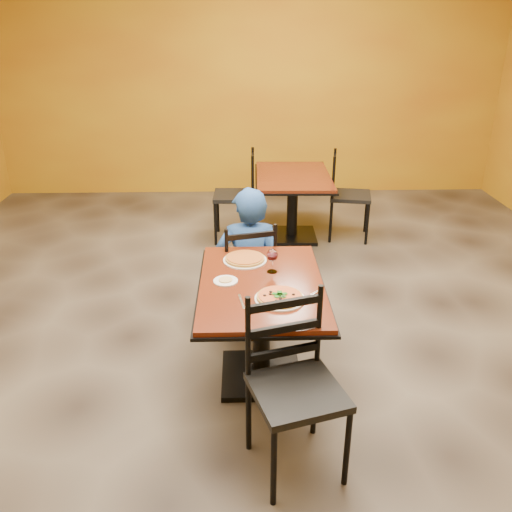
{
  "coord_description": "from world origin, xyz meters",
  "views": [
    {
      "loc": [
        -0.13,
        -3.57,
        2.3
      ],
      "look_at": [
        -0.03,
        -0.3,
        0.85
      ],
      "focal_mm": 36.98,
      "sensor_mm": 36.0,
      "label": 1
    }
  ],
  "objects_px": {
    "chair_main_far": "(245,273)",
    "side_plate": "(226,281)",
    "table_main": "(261,308)",
    "plate_far": "(245,260)",
    "plate_main": "(280,299)",
    "chair_second_right": "(350,196)",
    "diner": "(249,250)",
    "chair_main_near": "(297,393)",
    "pizza_main": "(280,297)",
    "table_second": "(293,191)",
    "wine_glass": "(272,260)",
    "pizza_far": "(245,258)",
    "chair_second_left": "(234,196)"
  },
  "relations": [
    {
      "from": "chair_second_left",
      "to": "wine_glass",
      "type": "bearing_deg",
      "value": 8.09
    },
    {
      "from": "chair_main_far",
      "to": "side_plate",
      "type": "xyz_separation_m",
      "value": [
        -0.13,
        -0.73,
        0.29
      ]
    },
    {
      "from": "table_main",
      "to": "table_second",
      "type": "xyz_separation_m",
      "value": [
        0.46,
        2.64,
        0.0
      ]
    },
    {
      "from": "chair_main_far",
      "to": "side_plate",
      "type": "bearing_deg",
      "value": 65.1
    },
    {
      "from": "chair_second_right",
      "to": "plate_far",
      "type": "height_order",
      "value": "chair_second_right"
    },
    {
      "from": "pizza_main",
      "to": "chair_second_right",
      "type": "bearing_deg",
      "value": 70.6
    },
    {
      "from": "chair_second_left",
      "to": "pizza_main",
      "type": "height_order",
      "value": "chair_second_left"
    },
    {
      "from": "table_main",
      "to": "wine_glass",
      "type": "relative_size",
      "value": 6.83
    },
    {
      "from": "side_plate",
      "to": "plate_main",
      "type": "bearing_deg",
      "value": -37.2
    },
    {
      "from": "chair_main_far",
      "to": "table_second",
      "type": "bearing_deg",
      "value": -121.09
    },
    {
      "from": "chair_main_near",
      "to": "chair_main_far",
      "type": "bearing_deg",
      "value": 82.63
    },
    {
      "from": "chair_second_right",
      "to": "plate_far",
      "type": "xyz_separation_m",
      "value": [
        -1.22,
        -2.3,
        0.26
      ]
    },
    {
      "from": "chair_main_near",
      "to": "side_plate",
      "type": "relative_size",
      "value": 6.32
    },
    {
      "from": "chair_main_near",
      "to": "chair_second_right",
      "type": "distance_m",
      "value": 3.59
    },
    {
      "from": "plate_far",
      "to": "pizza_far",
      "type": "bearing_deg",
      "value": 90.0
    },
    {
      "from": "pizza_main",
      "to": "side_plate",
      "type": "bearing_deg",
      "value": 142.8
    },
    {
      "from": "chair_main_near",
      "to": "side_plate",
      "type": "bearing_deg",
      "value": 98.3
    },
    {
      "from": "chair_second_right",
      "to": "side_plate",
      "type": "height_order",
      "value": "chair_second_right"
    },
    {
      "from": "table_main",
      "to": "chair_main_near",
      "type": "xyz_separation_m",
      "value": [
        0.16,
        -0.82,
        -0.05
      ]
    },
    {
      "from": "chair_main_near",
      "to": "chair_second_right",
      "type": "relative_size",
      "value": 1.02
    },
    {
      "from": "table_main",
      "to": "pizza_far",
      "type": "xyz_separation_m",
      "value": [
        -0.1,
        0.34,
        0.21
      ]
    },
    {
      "from": "table_second",
      "to": "wine_glass",
      "type": "relative_size",
      "value": 7.04
    },
    {
      "from": "table_second",
      "to": "pizza_main",
      "type": "bearing_deg",
      "value": -97.02
    },
    {
      "from": "wine_glass",
      "to": "table_main",
      "type": "bearing_deg",
      "value": -116.3
    },
    {
      "from": "table_main",
      "to": "plate_far",
      "type": "relative_size",
      "value": 3.97
    },
    {
      "from": "chair_main_far",
      "to": "plate_far",
      "type": "xyz_separation_m",
      "value": [
        -0.0,
        -0.4,
        0.29
      ]
    },
    {
      "from": "plate_far",
      "to": "chair_second_right",
      "type": "bearing_deg",
      "value": 62.03
    },
    {
      "from": "table_main",
      "to": "pizza_main",
      "type": "distance_m",
      "value": 0.34
    },
    {
      "from": "diner",
      "to": "pizza_far",
      "type": "height_order",
      "value": "diner"
    },
    {
      "from": "chair_second_right",
      "to": "chair_main_far",
      "type": "bearing_deg",
      "value": 157.96
    },
    {
      "from": "table_second",
      "to": "diner",
      "type": "height_order",
      "value": "diner"
    },
    {
      "from": "table_main",
      "to": "plate_far",
      "type": "distance_m",
      "value": 0.41
    },
    {
      "from": "table_main",
      "to": "plate_far",
      "type": "xyz_separation_m",
      "value": [
        -0.1,
        0.34,
        0.2
      ]
    },
    {
      "from": "chair_second_left",
      "to": "side_plate",
      "type": "relative_size",
      "value": 6.35
    },
    {
      "from": "pizza_main",
      "to": "plate_far",
      "type": "xyz_separation_m",
      "value": [
        -0.21,
        0.58,
        -0.02
      ]
    },
    {
      "from": "diner",
      "to": "plate_main",
      "type": "height_order",
      "value": "diner"
    },
    {
      "from": "chair_second_right",
      "to": "pizza_main",
      "type": "height_order",
      "value": "chair_second_right"
    },
    {
      "from": "chair_second_left",
      "to": "plate_main",
      "type": "distance_m",
      "value": 2.91
    },
    {
      "from": "chair_main_near",
      "to": "pizza_main",
      "type": "distance_m",
      "value": 0.64
    },
    {
      "from": "plate_far",
      "to": "side_plate",
      "type": "bearing_deg",
      "value": -111.75
    },
    {
      "from": "plate_main",
      "to": "pizza_main",
      "type": "distance_m",
      "value": 0.02
    },
    {
      "from": "plate_far",
      "to": "chair_main_near",
      "type": "bearing_deg",
      "value": -77.21
    },
    {
      "from": "table_main",
      "to": "plate_far",
      "type": "bearing_deg",
      "value": 106.99
    },
    {
      "from": "side_plate",
      "to": "wine_glass",
      "type": "xyz_separation_m",
      "value": [
        0.31,
        0.14,
        0.08
      ]
    },
    {
      "from": "table_main",
      "to": "chair_main_near",
      "type": "height_order",
      "value": "chair_main_near"
    },
    {
      "from": "table_main",
      "to": "chair_second_left",
      "type": "height_order",
      "value": "chair_second_left"
    },
    {
      "from": "table_second",
      "to": "pizza_far",
      "type": "relative_size",
      "value": 4.53
    },
    {
      "from": "plate_far",
      "to": "wine_glass",
      "type": "height_order",
      "value": "wine_glass"
    },
    {
      "from": "plate_far",
      "to": "wine_glass",
      "type": "xyz_separation_m",
      "value": [
        0.18,
        -0.19,
        0.08
      ]
    },
    {
      "from": "chair_main_near",
      "to": "chair_main_far",
      "type": "distance_m",
      "value": 1.59
    }
  ]
}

